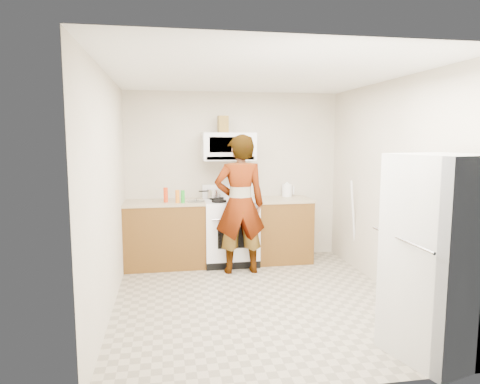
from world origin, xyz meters
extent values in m
plane|color=gray|center=(0.00, 0.00, 0.00)|extent=(3.60, 3.60, 0.00)
cube|color=beige|center=(0.00, 1.79, 1.25)|extent=(3.20, 0.02, 2.50)
cube|color=beige|center=(1.59, 0.00, 1.25)|extent=(0.02, 3.60, 2.50)
cube|color=brown|center=(-1.04, 1.49, 0.45)|extent=(1.12, 0.62, 0.90)
cube|color=tan|center=(-1.04, 1.49, 0.92)|extent=(1.14, 0.64, 0.03)
cube|color=brown|center=(0.68, 1.49, 0.45)|extent=(0.80, 0.62, 0.90)
cube|color=tan|center=(0.68, 1.49, 0.92)|extent=(0.82, 0.64, 0.03)
cube|color=white|center=(-0.10, 1.48, 0.45)|extent=(0.76, 0.65, 0.90)
cube|color=white|center=(-0.10, 1.48, 0.92)|extent=(0.76, 0.62, 0.03)
cube|color=white|center=(-0.10, 1.76, 1.03)|extent=(0.76, 0.08, 0.20)
cube|color=white|center=(-0.10, 1.61, 1.70)|extent=(0.76, 0.38, 0.40)
imported|color=tan|center=(-0.04, 1.02, 0.94)|extent=(0.68, 0.45, 1.87)
cube|color=silver|center=(1.22, -1.47, 0.85)|extent=(0.86, 0.86, 1.70)
cylinder|color=white|center=(0.81, 1.70, 1.03)|extent=(0.16, 0.16, 0.18)
cube|color=brown|center=(-0.19, 1.58, 2.02)|extent=(0.15, 0.15, 0.24)
cylinder|color=silver|center=(-0.31, 1.65, 1.01)|extent=(0.22, 0.22, 0.11)
cube|color=silver|center=(0.02, 1.38, 0.96)|extent=(0.28, 0.21, 0.05)
cylinder|color=red|center=(-1.02, 1.41, 1.04)|extent=(0.06, 0.06, 0.21)
cylinder|color=orange|center=(-0.86, 1.33, 1.02)|extent=(0.06, 0.06, 0.18)
cylinder|color=#1B9824|center=(-0.79, 1.32, 1.02)|extent=(0.07, 0.07, 0.17)
cylinder|color=white|center=(-0.60, 1.41, 0.94)|extent=(0.30, 0.30, 0.01)
cylinder|color=white|center=(1.57, 0.96, 0.63)|extent=(0.22, 0.19, 1.24)
camera|label=1|loc=(-1.00, -4.57, 1.83)|focal=32.00mm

